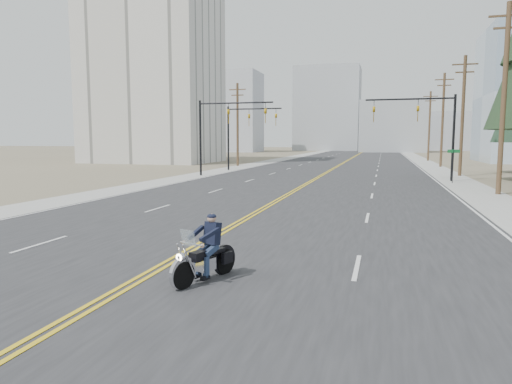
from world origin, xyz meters
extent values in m
plane|color=#776D56|center=(0.00, 0.00, 0.00)|extent=(400.00, 400.00, 0.00)
cube|color=#303033|center=(0.00, 70.00, 0.01)|extent=(20.00, 200.00, 0.01)
cube|color=#A5A5A0|center=(-11.50, 70.00, 0.01)|extent=(3.00, 200.00, 0.01)
cube|color=#A5A5A0|center=(11.50, 70.00, 0.01)|extent=(3.00, 200.00, 0.01)
cylinder|color=black|center=(-11.00, 32.00, 3.50)|extent=(0.20, 0.20, 7.00)
cylinder|color=black|center=(-7.50, 32.00, 6.70)|extent=(7.00, 0.14, 0.14)
imported|color=#BF8C0C|center=(-8.20, 32.00, 6.05)|extent=(0.21, 0.26, 1.30)
imported|color=#BF8C0C|center=(-4.70, 32.00, 6.05)|extent=(0.21, 0.26, 1.30)
cylinder|color=black|center=(11.00, 32.00, 3.50)|extent=(0.20, 0.20, 7.00)
cylinder|color=black|center=(7.50, 32.00, 6.70)|extent=(7.00, 0.14, 0.14)
imported|color=#BF8C0C|center=(8.20, 32.00, 6.05)|extent=(0.21, 0.26, 1.30)
imported|color=#BF8C0C|center=(4.70, 32.00, 6.05)|extent=(0.21, 0.26, 1.30)
cylinder|color=black|center=(-11.00, 40.00, 3.50)|extent=(0.20, 0.20, 7.00)
cylinder|color=black|center=(-8.00, 40.00, 6.70)|extent=(6.00, 0.14, 0.14)
imported|color=#BF8C0C|center=(-8.60, 40.00, 6.05)|extent=(0.21, 0.26, 1.30)
imported|color=#BF8C0C|center=(-5.60, 40.00, 6.05)|extent=(0.21, 0.26, 1.30)
cylinder|color=black|center=(10.80, 30.00, 1.30)|extent=(0.06, 0.06, 2.60)
cube|color=#0C5926|center=(10.80, 30.00, 2.50)|extent=(0.90, 0.03, 0.25)
cylinder|color=brown|center=(12.50, 23.00, 5.75)|extent=(0.30, 0.30, 11.50)
cube|color=brown|center=(12.50, 23.00, 10.70)|extent=(2.20, 0.12, 0.12)
cube|color=brown|center=(12.50, 23.00, 10.00)|extent=(1.60, 0.12, 0.12)
cylinder|color=brown|center=(12.50, 38.00, 5.50)|extent=(0.30, 0.30, 11.00)
cube|color=brown|center=(12.50, 38.00, 10.20)|extent=(2.20, 0.12, 0.12)
cube|color=brown|center=(12.50, 38.00, 9.50)|extent=(1.60, 0.12, 0.12)
cylinder|color=brown|center=(12.50, 53.00, 5.75)|extent=(0.30, 0.30, 11.50)
cube|color=brown|center=(12.50, 53.00, 10.70)|extent=(2.20, 0.12, 0.12)
cube|color=brown|center=(12.50, 53.00, 10.00)|extent=(1.60, 0.12, 0.12)
cylinder|color=brown|center=(12.50, 70.00, 5.50)|extent=(0.30, 0.30, 11.00)
cube|color=brown|center=(12.50, 70.00, 10.20)|extent=(2.20, 0.12, 0.12)
cube|color=brown|center=(12.50, 70.00, 9.50)|extent=(1.60, 0.12, 0.12)
cylinder|color=brown|center=(-12.50, 48.00, 5.25)|extent=(0.30, 0.30, 10.50)
cube|color=brown|center=(-12.50, 48.00, 9.70)|extent=(2.20, 0.12, 0.12)
cube|color=brown|center=(-12.50, 48.00, 9.00)|extent=(1.60, 0.12, 0.12)
cube|color=silver|center=(-28.00, 55.00, 15.00)|extent=(18.00, 14.00, 30.00)
cube|color=#B7BCC6|center=(-35.00, 115.00, 11.00)|extent=(14.00, 12.00, 22.00)
cube|color=#ADB2B7|center=(8.00, 125.00, 7.00)|extent=(18.00, 14.00, 14.00)
cube|color=#ADB2B7|center=(-12.00, 140.00, 13.00)|extent=(20.00, 15.00, 26.00)
cube|color=#B7BCC6|center=(25.00, 150.00, 6.00)|extent=(14.00, 14.00, 12.00)
cube|color=#ADB2B7|center=(-50.00, 130.00, 8.00)|extent=(12.00, 12.00, 16.00)
camera|label=1|loc=(5.59, -8.01, 3.37)|focal=32.00mm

